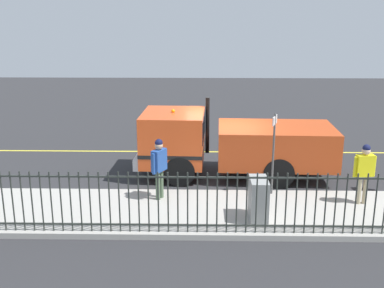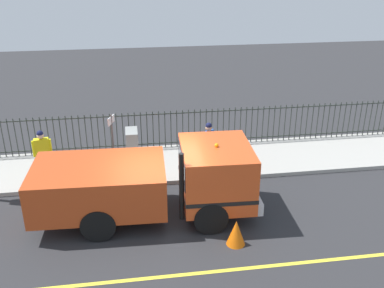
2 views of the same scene
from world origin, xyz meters
The scene contains 10 objects.
ground_plane centered at (0.00, 0.00, 0.00)m, with size 51.07×51.07×0.00m, color #2B2B2D.
sidewalk_slab centered at (3.42, 0.00, 0.07)m, with size 3.00×23.21×0.15m, color #A3A099.
lane_marking centered at (-2.62, 0.00, 0.00)m, with size 0.12×20.89×0.01m, color yellow.
work_truck centered at (0.16, -0.04, 1.21)m, with size 2.63×6.51×2.46m.
worker_standing centered at (2.63, -1.90, 1.22)m, with size 0.58×0.43×1.75m.
pedestrian_distant centered at (2.88, 3.72, 1.19)m, with size 0.29×0.62×1.70m.
iron_fence centered at (4.75, 0.00, 0.91)m, with size 0.04×19.77×1.52m.
utility_cabinet centered at (3.99, 0.72, 0.69)m, with size 0.85×0.44×1.09m, color gray.
traffic_cone centered at (-1.60, -1.88, 0.36)m, with size 0.51×0.51×0.72m, color orange.
street_sign centered at (2.18, 1.34, 1.64)m, with size 0.48×0.20×2.40m.
Camera 2 is at (-10.97, 0.72, 7.19)m, focal length 40.68 mm.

